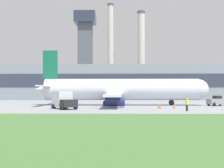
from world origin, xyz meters
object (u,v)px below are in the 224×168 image
(pushback_tug, at_px, (217,101))
(baggage_truck, at_px, (64,101))
(ground_crew_person, at_px, (187,104))
(airplane, at_px, (119,90))

(pushback_tug, height_order, baggage_truck, baggage_truck)
(ground_crew_person, bearing_deg, pushback_tug, 59.49)
(airplane, xyz_separation_m, baggage_truck, (-7.72, -11.23, -1.52))
(pushback_tug, xyz_separation_m, ground_crew_person, (-7.93, -13.45, 0.08))
(airplane, distance_m, pushback_tug, 16.66)
(airplane, bearing_deg, ground_crew_person, -60.48)
(airplane, height_order, baggage_truck, airplane)
(baggage_truck, xyz_separation_m, ground_crew_person, (16.26, -3.85, -0.34))
(airplane, xyz_separation_m, pushback_tug, (16.47, -1.64, -1.94))
(pushback_tug, bearing_deg, ground_crew_person, -120.51)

